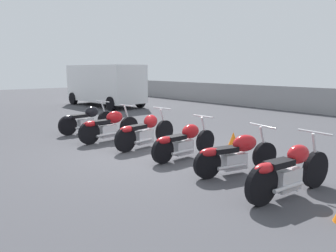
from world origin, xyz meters
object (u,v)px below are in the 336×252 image
motorcycle_slot_2 (145,131)px  traffic_cone_far (233,139)px  parked_van (105,84)px  motorcycle_slot_4 (236,154)px  motorcycle_slot_3 (184,141)px  motorcycle_slot_1 (109,126)px  motorcycle_slot_5 (289,171)px  motorcycle_slot_0 (87,119)px

motorcycle_slot_2 → traffic_cone_far: 2.39m
parked_van → motorcycle_slot_4: bearing=68.6°
motorcycle_slot_3 → parked_van: bearing=157.3°
motorcycle_slot_1 → motorcycle_slot_4: 4.31m
motorcycle_slot_5 → traffic_cone_far: 3.60m
motorcycle_slot_3 → parked_van: 11.78m
motorcycle_slot_0 → motorcycle_slot_4: size_ratio=1.07×
motorcycle_slot_4 → motorcycle_slot_5: bearing=1.2°
motorcycle_slot_0 → traffic_cone_far: motorcycle_slot_0 is taller
motorcycle_slot_2 → traffic_cone_far: motorcycle_slot_2 is taller
parked_van → motorcycle_slot_1: bearing=58.2°
motorcycle_slot_3 → motorcycle_slot_1: bearing=-174.5°
motorcycle_slot_0 → motorcycle_slot_3: (4.41, 0.33, -0.03)m
motorcycle_slot_4 → motorcycle_slot_1: bearing=-161.3°
motorcycle_slot_0 → traffic_cone_far: size_ratio=5.52×
motorcycle_slot_1 → parked_van: 9.41m
motorcycle_slot_5 → parked_van: parked_van is taller
motorcycle_slot_2 → parked_van: 10.46m
motorcycle_slot_4 → parked_van: parked_van is taller
motorcycle_slot_3 → motorcycle_slot_2: bearing=-179.7°
motorcycle_slot_0 → motorcycle_slot_1: size_ratio=1.04×
motorcycle_slot_4 → traffic_cone_far: size_ratio=5.13×
motorcycle_slot_5 → motorcycle_slot_1: bearing=-173.2°
motorcycle_slot_2 → motorcycle_slot_5: 4.27m
motorcycle_slot_1 → motorcycle_slot_2: (1.32, 0.33, -0.01)m
motorcycle_slot_3 → motorcycle_slot_0: bearing=-178.5°
parked_van → motorcycle_slot_0: bearing=53.1°
motorcycle_slot_0 → motorcycle_slot_1: 1.64m
motorcycle_slot_0 → traffic_cone_far: bearing=17.7°
motorcycle_slot_2 → parked_van: bearing=148.1°
motorcycle_slot_0 → traffic_cone_far: (4.33, 2.20, -0.24)m
motorcycle_slot_1 → motorcycle_slot_0: bearing=172.2°
motorcycle_slot_5 → parked_van: size_ratio=0.38×
parked_van → traffic_cone_far: (10.97, -2.12, -1.07)m
motorcycle_slot_3 → traffic_cone_far: size_ratio=5.24×
motorcycle_slot_1 → traffic_cone_far: (2.69, 2.27, -0.26)m
motorcycle_slot_5 → motorcycle_slot_2: bearing=-177.1°
motorcycle_slot_1 → motorcycle_slot_3: (2.78, 0.41, -0.04)m
motorcycle_slot_0 → motorcycle_slot_2: 2.97m
motorcycle_slot_4 → traffic_cone_far: motorcycle_slot_4 is taller
motorcycle_slot_1 → motorcycle_slot_5: motorcycle_slot_5 is taller
motorcycle_slot_0 → parked_van: size_ratio=0.39×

